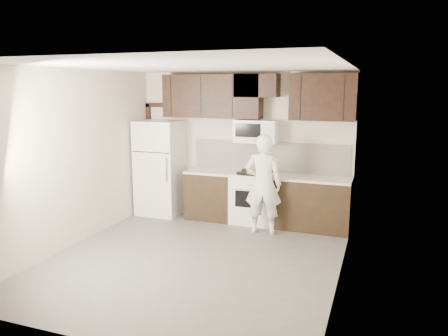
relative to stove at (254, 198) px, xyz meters
The scene contains 14 objects.
floor 2.02m from the stove, 98.80° to the right, with size 4.50×4.50×0.00m, color #53504E.
back_wall 0.99m from the stove, 133.94° to the left, with size 4.00×4.00×0.00m, color beige.
ceiling 2.98m from the stove, 98.80° to the right, with size 4.50×4.50×0.00m, color white.
counter_run 0.30m from the stove, ahead, with size 2.95×0.64×0.91m.
stove is the anchor object (origin of this frame).
backsplash 0.80m from the stove, 56.25° to the left, with size 2.90×0.02×0.54m, color white.
upper_cabinets 1.83m from the stove, 124.04° to the left, with size 3.48×0.35×0.78m.
microwave 1.20m from the stove, 90.10° to the left, with size 0.76×0.42×0.40m.
refrigerator 1.90m from the stove, behind, with size 0.80×0.76×1.80m.
door_trim 2.37m from the stove, behind, with size 0.50×0.08×2.12m.
saucepan 0.57m from the stove, 39.31° to the right, with size 0.31×0.18×0.17m.
baking_tray 0.47m from the stove, 68.17° to the right, with size 0.41×0.31×0.02m, color black.
pizza 0.49m from the stove, 68.17° to the right, with size 0.28×0.28×0.02m, color tan.
person 0.71m from the stove, 58.63° to the right, with size 0.61×0.40×1.68m, color white.
Camera 1 is at (2.42, -5.43, 2.43)m, focal length 35.00 mm.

